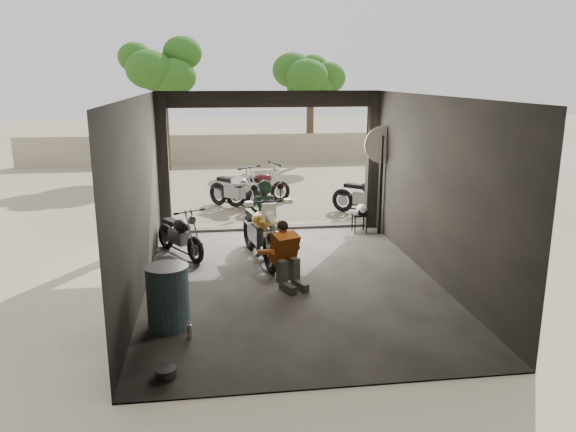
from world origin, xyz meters
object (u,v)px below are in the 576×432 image
object	(u,v)px
main_bike	(260,227)
left_bike	(180,231)
helmet	(362,209)
sign_post	(382,162)
stool	(359,217)
oil_drum	(168,298)
rider	(264,219)
outside_bike_c	(366,193)
outside_bike_a	(236,187)
outside_bike_b	(259,184)
mechanic	(288,257)

from	to	relation	value
main_bike	left_bike	bearing A→B (deg)	152.25
helmet	sign_post	world-z (taller)	sign_post
stool	oil_drum	world-z (taller)	oil_drum
rider	outside_bike_c	bearing A→B (deg)	-142.84
left_bike	stool	xyz separation A→B (m)	(4.00, 1.17, -0.14)
outside_bike_a	rider	xyz separation A→B (m)	(0.36, -4.21, 0.17)
outside_bike_b	outside_bike_c	world-z (taller)	outside_bike_c
main_bike	outside_bike_b	distance (m)	4.93
left_bike	oil_drum	bearing A→B (deg)	-121.71
oil_drum	mechanic	bearing A→B (deg)	34.28
outside_bike_c	sign_post	xyz separation A→B (m)	(-0.19, -1.79, 1.08)
outside_bike_b	oil_drum	distance (m)	8.02
rider	sign_post	xyz separation A→B (m)	(2.75, 1.24, 0.88)
main_bike	outside_bike_a	distance (m)	4.45
outside_bike_b	mechanic	distance (m)	6.48
left_bike	helmet	size ratio (longest dim) A/B	5.78
helmet	rider	bearing A→B (deg)	-153.34
outside_bike_c	stool	xyz separation A→B (m)	(-0.60, -1.60, -0.21)
main_bike	outside_bike_b	xyz separation A→B (m)	(0.40, 4.91, -0.10)
left_bike	outside_bike_a	xyz separation A→B (m)	(1.31, 3.95, 0.10)
main_bike	outside_bike_b	bearing A→B (deg)	74.82
oil_drum	sign_post	distance (m)	6.31
mechanic	helmet	bearing A→B (deg)	32.55
main_bike	sign_post	xyz separation A→B (m)	(2.85, 1.47, 0.99)
oil_drum	stool	bearing A→B (deg)	48.54
outside_bike_a	outside_bike_b	world-z (taller)	outside_bike_a
outside_bike_a	rider	size ratio (longest dim) A/B	1.15
rider	helmet	size ratio (longest dim) A/B	5.97
rider	sign_post	size ratio (longest dim) A/B	0.64
rider	outside_bike_b	bearing A→B (deg)	-102.44
outside_bike_b	rider	distance (m)	4.69
outside_bike_b	outside_bike_c	distance (m)	3.11
outside_bike_b	stool	size ratio (longest dim) A/B	3.77
outside_bike_c	rider	distance (m)	4.22
outside_bike_c	sign_post	bearing A→B (deg)	-143.79
stool	main_bike	bearing A→B (deg)	-145.74
left_bike	helmet	bearing A→B (deg)	-15.83
stool	outside_bike_c	bearing A→B (deg)	69.36
outside_bike_b	oil_drum	xyz separation A→B (m)	(-1.97, -7.78, -0.11)
mechanic	outside_bike_b	bearing A→B (deg)	65.64
left_bike	oil_drum	distance (m)	3.36
outside_bike_c	helmet	size ratio (longest dim) A/B	6.62
outside_bike_a	sign_post	bearing A→B (deg)	-85.07
oil_drum	outside_bike_a	bearing A→B (deg)	79.85
outside_bike_b	helmet	world-z (taller)	outside_bike_b
outside_bike_a	left_bike	bearing A→B (deg)	-149.69
outside_bike_b	outside_bike_c	size ratio (longest dim) A/B	0.98
helmet	sign_post	size ratio (longest dim) A/B	0.11
rider	sign_post	distance (m)	3.14
outside_bike_a	helmet	bearing A→B (deg)	-87.07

